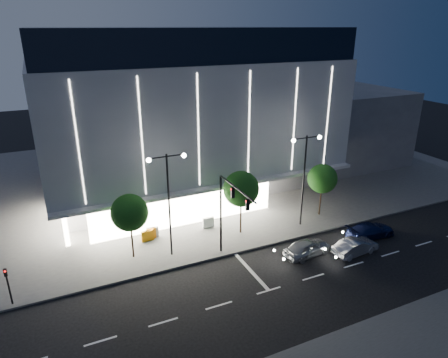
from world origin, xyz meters
TOP-DOWN VIEW (x-y plane):
  - ground at (0.00, 0.00)m, footprint 160.00×160.00m
  - sidewalk_museum at (5.00, 24.00)m, footprint 70.00×40.00m
  - museum at (2.98, 22.31)m, footprint 30.00×25.80m
  - annex_building at (26.00, 24.00)m, footprint 16.00×20.00m
  - traffic_mast at (1.00, 3.34)m, footprint 0.33×5.89m
  - street_lamp_west at (-3.00, 6.00)m, footprint 3.16×0.36m
  - street_lamp_east at (10.00, 6.00)m, footprint 3.16×0.36m
  - ped_signal_far at (-15.00, 4.50)m, footprint 0.22×0.24m
  - tree_left at (-5.97, 7.02)m, footprint 3.02×3.02m
  - tree_mid at (4.03, 7.02)m, footprint 3.25×3.25m
  - tree_right at (13.03, 7.02)m, footprint 2.91×2.91m
  - car_lead at (7.39, 1.29)m, footprint 4.47×2.20m
  - car_second at (11.23, -0.21)m, footprint 4.29×1.78m
  - car_third at (14.50, 1.47)m, footprint 4.77×2.06m
  - barrier_a at (-4.26, 9.07)m, footprint 1.11×0.31m
  - barrier_b at (-3.67, 9.53)m, footprint 1.13×0.43m
  - barrier_c at (-3.94, 9.26)m, footprint 1.12×0.63m
  - barrier_d at (1.67, 9.20)m, footprint 1.10×0.27m

SIDE VIEW (x-z plane):
  - ground at x=0.00m, z-range 0.00..0.00m
  - sidewalk_museum at x=5.00m, z-range 0.00..0.15m
  - barrier_a at x=-4.26m, z-range 0.15..1.15m
  - barrier_b at x=-3.67m, z-range 0.15..1.15m
  - barrier_c at x=-3.94m, z-range 0.15..1.15m
  - barrier_d at x=1.67m, z-range 0.15..1.15m
  - car_third at x=14.50m, z-range 0.00..1.37m
  - car_second at x=11.23m, z-range 0.00..1.38m
  - car_lead at x=7.39m, z-range 0.00..1.47m
  - ped_signal_far at x=-15.00m, z-range 0.39..3.39m
  - tree_right at x=13.03m, z-range 1.13..6.64m
  - tree_left at x=-5.97m, z-range 1.17..6.90m
  - tree_mid at x=4.03m, z-range 1.26..7.41m
  - annex_building at x=26.00m, z-range 0.00..10.00m
  - traffic_mast at x=1.00m, z-range 1.49..8.56m
  - street_lamp_west at x=-3.00m, z-range 1.46..10.46m
  - street_lamp_east at x=10.00m, z-range 1.46..10.46m
  - museum at x=2.98m, z-range 0.27..18.27m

